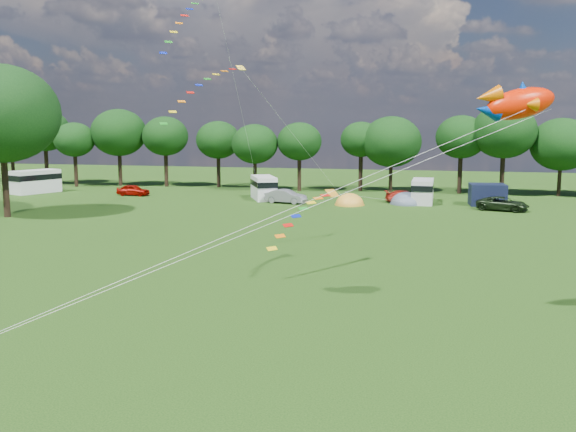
% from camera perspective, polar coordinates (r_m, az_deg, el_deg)
% --- Properties ---
extents(ground_plane, '(180.00, 180.00, 0.00)m').
position_cam_1_polar(ground_plane, '(23.73, -4.38, -12.44)').
color(ground_plane, black).
rests_on(ground_plane, ground).
extents(tree_line, '(102.98, 10.98, 10.27)m').
position_cam_1_polar(tree_line, '(76.18, 11.88, 6.74)').
color(tree_line, black).
rests_on(tree_line, ground).
extents(big_tree, '(10.00, 10.00, 13.28)m').
position_cam_1_polar(big_tree, '(61.29, -24.17, 8.29)').
color(big_tree, black).
rests_on(big_tree, ground).
extents(car_a, '(3.83, 1.61, 1.26)m').
position_cam_1_polar(car_a, '(74.69, -13.60, 2.25)').
color(car_a, '#970A03').
rests_on(car_a, ground).
extents(car_b, '(4.23, 2.26, 1.42)m').
position_cam_1_polar(car_b, '(65.89, -0.19, 1.75)').
color(car_b, gray).
rests_on(car_b, ground).
extents(car_c, '(4.31, 2.43, 1.22)m').
position_cam_1_polar(car_c, '(67.80, 10.39, 1.72)').
color(car_c, '#A42014').
rests_on(car_c, ground).
extents(car_d, '(5.27, 3.48, 1.32)m').
position_cam_1_polar(car_d, '(63.81, 18.54, 1.04)').
color(car_d, black).
rests_on(car_d, ground).
extents(campervan_a, '(4.30, 5.98, 2.70)m').
position_cam_1_polar(campervan_a, '(80.72, -21.51, 2.94)').
color(campervan_a, white).
rests_on(campervan_a, ground).
extents(campervan_b, '(4.09, 5.53, 2.49)m').
position_cam_1_polar(campervan_b, '(69.18, -2.17, 2.60)').
color(campervan_b, white).
rests_on(campervan_b, ground).
extents(campervan_c, '(2.22, 5.04, 2.45)m').
position_cam_1_polar(campervan_c, '(67.38, 11.88, 2.24)').
color(campervan_c, silver).
rests_on(campervan_c, ground).
extents(tent_orange, '(3.02, 3.31, 2.36)m').
position_cam_1_polar(tent_orange, '(64.81, 5.49, 0.99)').
color(tent_orange, '#F6A630').
rests_on(tent_orange, ground).
extents(tent_greyblue, '(3.31, 3.63, 2.47)m').
position_cam_1_polar(tent_greyblue, '(66.38, 10.46, 1.06)').
color(tent_greyblue, slate).
rests_on(tent_greyblue, ground).
extents(awning_navy, '(3.66, 3.06, 2.16)m').
position_cam_1_polar(awning_navy, '(67.28, 17.31, 1.82)').
color(awning_navy, black).
rests_on(awning_navy, ground).
extents(fish_kite, '(3.44, 1.95, 1.80)m').
position_cam_1_polar(fish_kite, '(26.88, 19.46, 9.42)').
color(fish_kite, '#F61E00').
rests_on(fish_kite, ground).
extents(streamer_kite_a, '(3.44, 5.65, 5.80)m').
position_cam_1_polar(streamer_kite_a, '(55.98, -8.39, 17.63)').
color(streamer_kite_a, '#DFEE04').
rests_on(streamer_kite_a, ground).
extents(streamer_kite_b, '(4.21, 4.63, 3.77)m').
position_cam_1_polar(streamer_kite_b, '(41.11, -6.97, 11.58)').
color(streamer_kite_b, yellow).
rests_on(streamer_kite_b, ground).
extents(streamer_kite_c, '(3.23, 5.07, 2.84)m').
position_cam_1_polar(streamer_kite_c, '(35.76, 1.87, 0.59)').
color(streamer_kite_c, orange).
rests_on(streamer_kite_c, ground).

